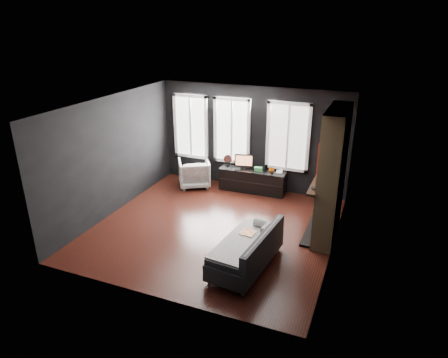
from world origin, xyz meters
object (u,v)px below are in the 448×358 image
at_px(book, 276,168).
at_px(mug, 271,170).
at_px(armchair, 194,172).
at_px(sofa, 246,248).
at_px(monitor, 244,160).
at_px(media_console, 253,180).
at_px(mantel_vase, 323,168).

bearing_deg(book, mug, -147.52).
relative_size(armchair, mug, 6.06).
height_order(sofa, mug, sofa).
bearing_deg(monitor, media_console, -9.70).
bearing_deg(mug, monitor, 179.56).
height_order(armchair, mantel_vase, mantel_vase).
distance_m(sofa, book, 3.43).
height_order(sofa, media_console, sofa).
xyz_separation_m(sofa, mantel_vase, (0.95, 2.15, 0.94)).
relative_size(sofa, monitor, 3.55).
distance_m(media_console, mug, 0.61).
height_order(monitor, mug, monitor).
bearing_deg(mantel_vase, mug, 140.58).
relative_size(book, mantel_vase, 1.13).
relative_size(media_console, mantel_vase, 9.00).
bearing_deg(mantel_vase, book, 136.62).
bearing_deg(mantel_vase, armchair, 165.53).
xyz_separation_m(armchair, mug, (2.07, 0.27, 0.25)).
distance_m(mug, book, 0.14).
xyz_separation_m(armchair, mantel_vase, (3.49, -0.90, 0.91)).
distance_m(sofa, mantel_vase, 2.54).
height_order(armchair, book, armchair).
bearing_deg(sofa, media_console, 112.18).
distance_m(sofa, media_console, 3.48).
xyz_separation_m(armchair, book, (2.18, 0.34, 0.30)).
bearing_deg(media_console, sofa, -75.31).
bearing_deg(media_console, book, 3.33).
xyz_separation_m(sofa, book, (-0.36, 3.39, 0.33)).
distance_m(monitor, book, 0.87).
height_order(armchair, media_console, armchair).
xyz_separation_m(sofa, armchair, (-2.54, 3.05, 0.03)).
xyz_separation_m(media_console, mantel_vase, (1.91, -1.19, 1.02)).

